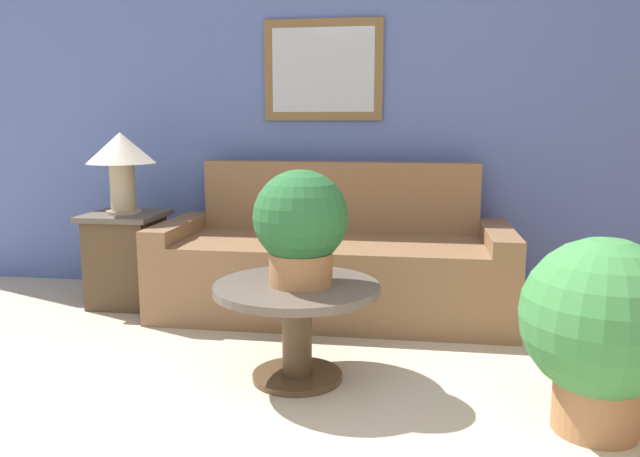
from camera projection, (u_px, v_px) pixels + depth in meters
name	position (u px, v px, depth m)	size (l,w,h in m)	color
wall_back	(392.00, 114.00, 4.45)	(7.70, 0.09, 2.60)	#5166A8
couch_main	(333.00, 265.00, 4.13)	(2.28, 0.91, 0.98)	brown
coffee_table	(297.00, 311.00, 3.03)	(0.81, 0.81, 0.48)	#4C3823
side_table	(127.00, 258.00, 4.30)	(0.50, 0.50, 0.64)	#4C3823
table_lamp	(121.00, 156.00, 4.18)	(0.46, 0.46, 0.55)	tan
potted_plant_on_table	(301.00, 224.00, 2.95)	(0.45, 0.45, 0.55)	#9E6B42
potted_plant_floor	(602.00, 326.00, 2.49)	(0.65, 0.65, 0.81)	#9E6B42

